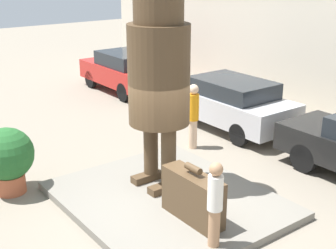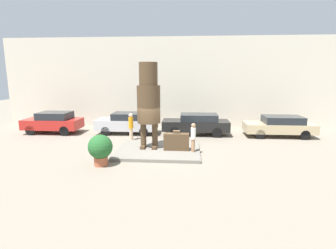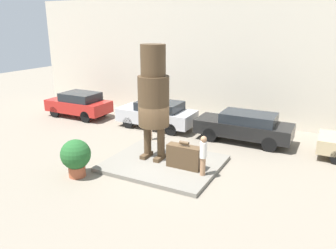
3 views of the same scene
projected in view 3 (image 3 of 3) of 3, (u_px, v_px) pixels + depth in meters
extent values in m
plane|color=gray|center=(164.00, 165.00, 13.92)|extent=(60.00, 60.00, 0.00)
cube|color=slate|center=(164.00, 163.00, 13.89)|extent=(4.62, 3.90, 0.17)
cube|color=beige|center=(225.00, 60.00, 19.45)|extent=(28.00, 0.60, 7.33)
cube|color=#4C3823|center=(147.00, 155.00, 14.32)|extent=(0.26, 0.75, 0.16)
cube|color=#4C3823|center=(160.00, 158.00, 14.03)|extent=(0.26, 0.75, 0.16)
cylinder|color=#4C3823|center=(148.00, 139.00, 14.20)|extent=(0.33, 0.33, 1.30)
cylinder|color=#4C3823|center=(161.00, 141.00, 13.91)|extent=(0.33, 0.33, 1.30)
cylinder|color=#4C3823|center=(154.00, 101.00, 13.55)|extent=(1.30, 1.30, 2.10)
cylinder|color=#4C3823|center=(153.00, 60.00, 13.05)|extent=(1.02, 1.02, 1.26)
cube|color=#4C3823|center=(184.00, 157.00, 13.15)|extent=(1.41, 0.45, 0.94)
cylinder|color=#4C3823|center=(184.00, 143.00, 12.97)|extent=(0.39, 0.14, 0.14)
cylinder|color=#A87A56|center=(203.00, 166.00, 12.54)|extent=(0.21, 0.21, 0.71)
cylinder|color=white|center=(203.00, 150.00, 12.34)|extent=(0.27, 0.27, 0.64)
sphere|color=#A87A56|center=(204.00, 139.00, 12.21)|extent=(0.24, 0.24, 0.24)
cube|color=#B2231E|center=(79.00, 106.00, 20.96)|extent=(4.10, 1.87, 0.72)
cube|color=#1E2328|center=(80.00, 97.00, 20.69)|extent=(2.25, 1.68, 0.51)
cylinder|color=black|center=(55.00, 112.00, 20.91)|extent=(0.70, 0.18, 0.70)
cylinder|color=black|center=(73.00, 106.00, 22.34)|extent=(0.70, 0.18, 0.70)
cylinder|color=black|center=(86.00, 117.00, 19.79)|extent=(0.70, 0.18, 0.70)
cylinder|color=black|center=(103.00, 111.00, 21.22)|extent=(0.70, 0.18, 0.70)
cube|color=#B7B7BC|center=(156.00, 116.00, 18.72)|extent=(4.46, 1.84, 0.75)
cube|color=#1E2328|center=(160.00, 106.00, 18.44)|extent=(2.45, 1.66, 0.47)
cylinder|color=black|center=(128.00, 123.00, 18.74)|extent=(0.65, 0.18, 0.65)
cylinder|color=black|center=(143.00, 116.00, 20.15)|extent=(0.65, 0.18, 0.65)
cylinder|color=black|center=(171.00, 129.00, 17.52)|extent=(0.65, 0.18, 0.65)
cylinder|color=black|center=(184.00, 122.00, 18.93)|extent=(0.65, 0.18, 0.65)
cube|color=black|center=(243.00, 128.00, 16.50)|extent=(4.76, 1.76, 0.69)
cube|color=#1E2328|center=(249.00, 118.00, 16.22)|extent=(2.62, 1.58, 0.47)
cylinder|color=black|center=(210.00, 135.00, 16.58)|extent=(0.72, 0.18, 0.72)
cylinder|color=black|center=(220.00, 127.00, 17.92)|extent=(0.72, 0.18, 0.72)
cylinder|color=black|center=(269.00, 144.00, 15.28)|extent=(0.72, 0.18, 0.72)
cylinder|color=black|center=(276.00, 135.00, 16.62)|extent=(0.72, 0.18, 0.72)
cylinder|color=#AD5638|center=(77.00, 171.00, 12.85)|extent=(0.66, 0.66, 0.43)
sphere|color=#235B28|center=(76.00, 154.00, 12.64)|extent=(1.17, 1.17, 1.17)
cylinder|color=beige|center=(150.00, 132.00, 16.82)|extent=(0.24, 0.24, 0.82)
cylinder|color=orange|center=(150.00, 118.00, 16.59)|extent=(0.31, 0.31, 0.73)
sphere|color=beige|center=(149.00, 108.00, 16.44)|extent=(0.27, 0.27, 0.27)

